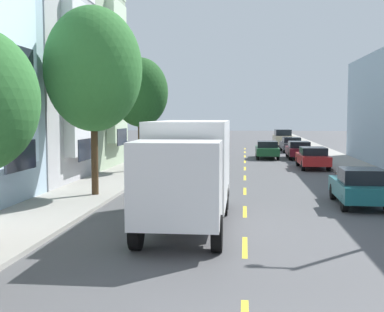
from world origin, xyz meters
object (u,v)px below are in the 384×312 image
Objects in this scene: parked_sedan_sky at (206,141)px; parked_sedan_red at (313,157)px; parked_wagon_orange at (208,138)px; parked_sedan_charcoal at (291,144)px; parked_hatchback_navy at (171,161)px; parked_suv_champagne at (283,138)px; street_tree_second at (93,69)px; parked_hatchback_teal at (359,187)px; delivery_box_truck at (189,166)px; parked_wagon_white at (186,152)px; parked_sedan_burgundy at (299,150)px; moving_forest_sedan at (267,149)px; street_tree_third at (140,93)px.

parked_sedan_sky is 21.89m from parked_sedan_red.
parked_wagon_orange reaches higher than parked_sedan_sky.
parked_hatchback_navy is (-8.93, -18.96, 0.01)m from parked_sedan_charcoal.
parked_sedan_sky is 9.45m from parked_suv_champagne.
parked_sedan_sky is (2.16, 33.07, -4.71)m from street_tree_second.
parked_sedan_red is 9.68m from parked_hatchback_navy.
parked_hatchback_teal is (8.87, -39.75, -0.05)m from parked_wagon_orange.
delivery_box_truck is 1.70× the size of parked_wagon_white.
parked_sedan_sky is at bearing 89.37° from parked_hatchback_navy.
street_tree_second reaches higher than parked_sedan_burgundy.
parked_sedan_charcoal is (10.83, 28.29, -4.71)m from street_tree_second.
parked_hatchback_navy is at bearing -115.23° from parked_sedan_charcoal.
parked_wagon_white is (-2.59, 21.29, -1.10)m from delivery_box_truck.
moving_forest_sedan is at bearing 33.16° from parked_wagon_white.
street_tree_third reaches higher than parked_sedan_charcoal.
parked_suv_champagne is (-0.06, 16.71, 0.24)m from parked_sedan_burgundy.
street_tree_second reaches higher than parked_sedan_charcoal.
moving_forest_sedan is (8.20, 11.10, -4.16)m from street_tree_third.
parked_sedan_burgundy is 7.84m from parked_sedan_charcoal.
parked_sedan_burgundy and parked_sedan_sky have the same top height.
moving_forest_sedan is (8.20, 20.60, -4.71)m from street_tree_second.
delivery_box_truck is 37.89m from parked_sedan_sky.
parked_wagon_white reaches higher than parked_sedan_red.
parked_sedan_sky is 5.78m from parked_wagon_orange.
parked_hatchback_teal reaches higher than parked_sedan_sky.
delivery_box_truck reaches higher than parked_wagon_white.
parked_wagon_orange is (-2.65, 43.57, -1.10)m from delivery_box_truck.
street_tree_third is (0.00, 9.50, -0.55)m from street_tree_second.
parked_sedan_charcoal is at bearing 69.05° from street_tree_second.
parked_suv_champagne reaches higher than parked_sedan_charcoal.
delivery_box_truck reaches higher than parked_sedan_sky.
parked_wagon_orange is 29.52m from parked_hatchback_navy.
parked_suv_champagne is (6.08, 41.89, -0.91)m from delivery_box_truck.
parked_suv_champagne reaches higher than parked_hatchback_teal.
parked_hatchback_navy is (-8.92, 10.23, 0.00)m from parked_hatchback_teal.
parked_wagon_white is 1.05× the size of moving_forest_sedan.
street_tree_third reaches higher than parked_sedan_red.
street_tree_second is 1.77× the size of moving_forest_sedan.
parked_hatchback_teal is at bearing -89.78° from parked_sedan_burgundy.
street_tree_third reaches higher than parked_suv_champagne.
delivery_box_truck is 25.61m from moving_forest_sedan.
parked_suv_champagne is 24.18m from parked_sedan_red.
parked_sedan_charcoal is 0.94× the size of parked_suv_champagne.
parked_wagon_orange is at bearing 90.16° from parked_wagon_white.
parked_hatchback_teal reaches higher than moving_forest_sedan.
parked_hatchback_navy is (-8.84, -11.12, 0.01)m from parked_sedan_burgundy.
parked_sedan_sky is 0.99× the size of parked_sedan_charcoal.
parked_wagon_orange is 1.17× the size of parked_hatchback_teal.
street_tree_third is 1.46× the size of parked_wagon_orange.
parked_sedan_red is 1.12× the size of parked_hatchback_teal.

